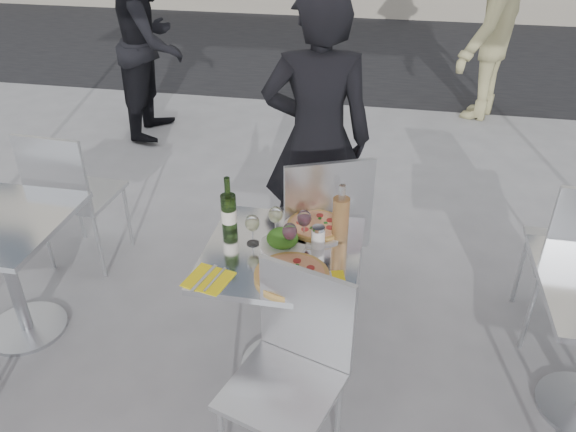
% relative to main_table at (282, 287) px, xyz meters
% --- Properties ---
extents(ground, '(80.00, 80.00, 0.00)m').
position_rel_main_table_xyz_m(ground, '(0.00, 0.00, -0.54)').
color(ground, slate).
extents(street_asphalt, '(24.00, 5.00, 0.00)m').
position_rel_main_table_xyz_m(street_asphalt, '(0.00, 6.50, -0.54)').
color(street_asphalt, black).
rests_on(street_asphalt, ground).
extents(main_table, '(0.72, 0.72, 0.75)m').
position_rel_main_table_xyz_m(main_table, '(0.00, 0.00, 0.00)').
color(main_table, '#B7BABF').
rests_on(main_table, ground).
extents(side_table_left, '(0.72, 0.72, 0.75)m').
position_rel_main_table_xyz_m(side_table_left, '(-1.50, 0.00, 0.00)').
color(side_table_left, '#B7BABF').
rests_on(side_table_left, ground).
extents(chair_far, '(0.62, 0.63, 1.03)m').
position_rel_main_table_xyz_m(chair_far, '(0.12, 0.51, 0.07)').
color(chair_far, silver).
rests_on(chair_far, ground).
extents(chair_near, '(0.54, 0.54, 0.93)m').
position_rel_main_table_xyz_m(chair_near, '(0.14, -0.47, 0.01)').
color(chair_near, silver).
rests_on(chair_near, ground).
extents(side_chair_lfar, '(0.46, 0.48, 0.97)m').
position_rel_main_table_xyz_m(side_chair_lfar, '(-1.47, 0.65, 0.04)').
color(side_chair_lfar, silver).
rests_on(side_chair_lfar, ground).
extents(woman_diner, '(0.71, 0.53, 1.79)m').
position_rel_main_table_xyz_m(woman_diner, '(0.02, 0.95, 0.36)').
color(woman_diner, black).
rests_on(woman_diner, ground).
extents(pedestrian_a, '(0.72, 0.89, 1.76)m').
position_rel_main_table_xyz_m(pedestrian_a, '(-1.84, 2.93, 0.34)').
color(pedestrian_a, black).
rests_on(pedestrian_a, ground).
extents(pedestrian_b, '(1.15, 1.41, 1.90)m').
position_rel_main_table_xyz_m(pedestrian_b, '(1.33, 3.97, 0.41)').
color(pedestrian_b, tan).
rests_on(pedestrian_b, ground).
extents(pizza_near, '(0.33, 0.33, 0.02)m').
position_rel_main_table_xyz_m(pizza_near, '(0.08, -0.18, 0.22)').
color(pizza_near, '#D7AC54').
rests_on(pizza_near, main_table).
extents(pizza_far, '(0.32, 0.32, 0.03)m').
position_rel_main_table_xyz_m(pizza_far, '(0.13, 0.21, 0.23)').
color(pizza_far, white).
rests_on(pizza_far, main_table).
extents(salad_plate, '(0.22, 0.22, 0.09)m').
position_rel_main_table_xyz_m(salad_plate, '(-0.00, 0.04, 0.25)').
color(salad_plate, white).
rests_on(salad_plate, main_table).
extents(wine_bottle, '(0.07, 0.08, 0.29)m').
position_rel_main_table_xyz_m(wine_bottle, '(-0.28, 0.12, 0.32)').
color(wine_bottle, '#2D4C1C').
rests_on(wine_bottle, main_table).
extents(carafe, '(0.08, 0.08, 0.29)m').
position_rel_main_table_xyz_m(carafe, '(0.25, 0.15, 0.33)').
color(carafe, tan).
rests_on(carafe, main_table).
extents(sugar_shaker, '(0.06, 0.06, 0.11)m').
position_rel_main_table_xyz_m(sugar_shaker, '(0.16, 0.07, 0.26)').
color(sugar_shaker, white).
rests_on(sugar_shaker, main_table).
extents(wineglass_white_a, '(0.07, 0.07, 0.16)m').
position_rel_main_table_xyz_m(wineglass_white_a, '(-0.15, 0.03, 0.32)').
color(wineglass_white_a, white).
rests_on(wineglass_white_a, main_table).
extents(wineglass_white_b, '(0.07, 0.07, 0.16)m').
position_rel_main_table_xyz_m(wineglass_white_b, '(-0.06, 0.13, 0.32)').
color(wineglass_white_b, white).
rests_on(wineglass_white_b, main_table).
extents(wineglass_red_a, '(0.07, 0.07, 0.16)m').
position_rel_main_table_xyz_m(wineglass_red_a, '(0.04, -0.00, 0.32)').
color(wineglass_red_a, white).
rests_on(wineglass_red_a, main_table).
extents(wineglass_red_b, '(0.07, 0.07, 0.16)m').
position_rel_main_table_xyz_m(wineglass_red_b, '(0.08, 0.12, 0.32)').
color(wineglass_red_b, white).
rests_on(wineglass_red_b, main_table).
extents(napkin_left, '(0.22, 0.22, 0.01)m').
position_rel_main_table_xyz_m(napkin_left, '(-0.27, -0.27, 0.21)').
color(napkin_left, yellow).
rests_on(napkin_left, main_table).
extents(napkin_right, '(0.22, 0.22, 0.01)m').
position_rel_main_table_xyz_m(napkin_right, '(0.23, -0.21, 0.21)').
color(napkin_right, yellow).
rests_on(napkin_right, main_table).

